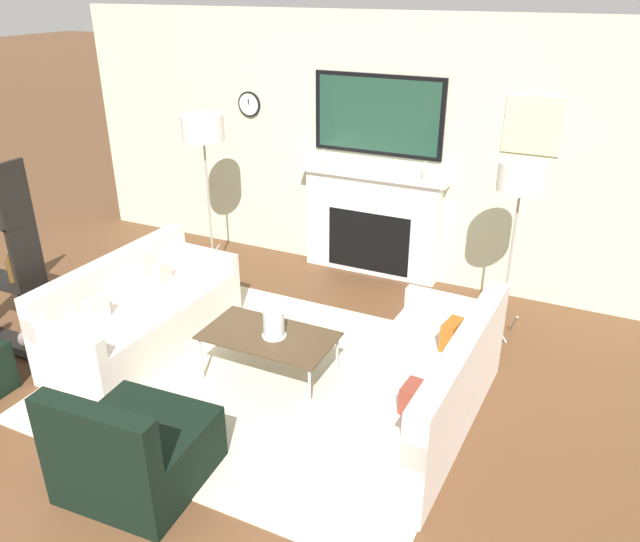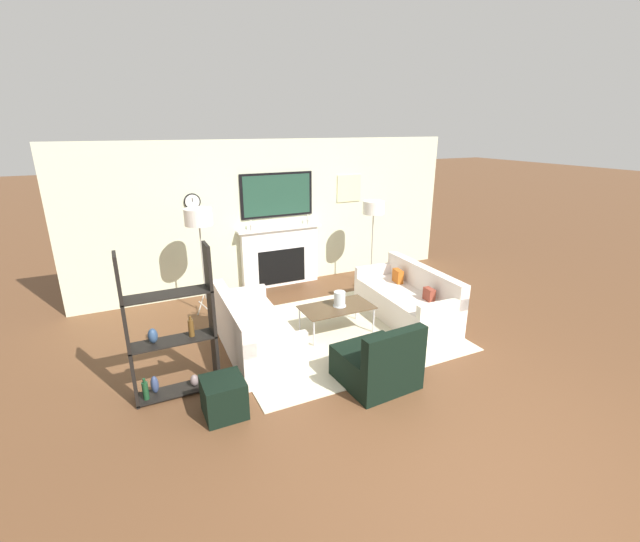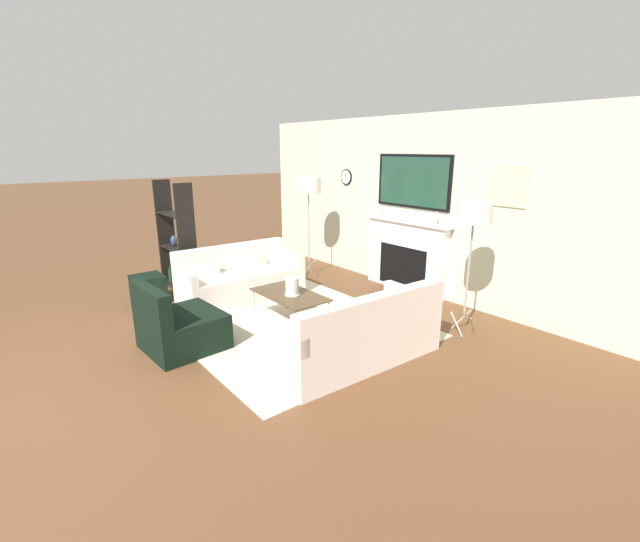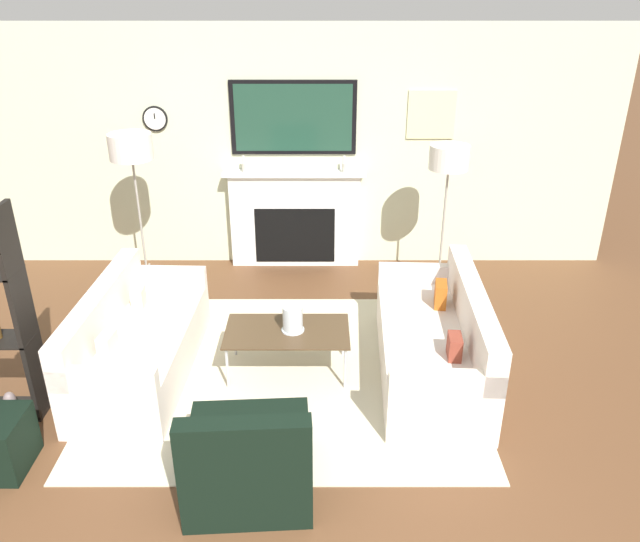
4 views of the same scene
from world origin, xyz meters
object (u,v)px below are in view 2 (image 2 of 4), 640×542
Objects in this scene: couch_right at (407,300)px; armchair at (378,364)px; ottoman at (224,397)px; shelf_unit at (171,334)px; coffee_table at (337,308)px; hurricane_candle at (340,300)px; floor_lamp_left at (199,218)px; floor_lamp_right at (374,209)px; couch_left at (253,333)px.

couch_right is 1.99m from armchair.
shelf_unit is at bearing 122.26° from ottoman.
shelf_unit reaches higher than coffee_table.
hurricane_candle is at bearing 5.34° from coffee_table.
shelf_unit is (-0.77, -2.07, -0.83)m from floor_lamp_left.
couch_right is at bearing -1.17° from coffee_table.
floor_lamp_left is at bearing 115.66° from armchair.
floor_lamp_left reaches higher than coffee_table.
ottoman reaches higher than coffee_table.
coffee_table is at bearing 30.78° from ottoman.
couch_left is at bearing -151.48° from floor_lamp_right.
floor_lamp_right is (1.75, 2.91, 1.21)m from armchair.
floor_lamp_right is at bearing 28.52° from couch_left.
floor_lamp_right reaches higher than couch_left.
hurricane_candle is 0.13× the size of floor_lamp_left.
couch_left is 1.74× the size of coffee_table.
hurricane_candle is at bearing 80.34° from armchair.
coffee_table is 0.61× the size of shelf_unit.
hurricane_candle is at bearing -42.85° from floor_lamp_left.
couch_right is 3.42m from ottoman.
floor_lamp_left is at bearing 180.00° from floor_lamp_right.
hurricane_candle is 0.14× the size of floor_lamp_right.
hurricane_candle is 2.35m from floor_lamp_right.
armchair is at bearing -64.34° from floor_lamp_left.
floor_lamp_right is at bearing 78.90° from couch_right.
floor_lamp_right is 0.94× the size of shelf_unit.
armchair is 1.79m from ottoman.
floor_lamp_right reaches higher than ottoman.
ottoman is (-3.53, -2.69, -1.26)m from floor_lamp_right.
armchair is at bearing -121.01° from floor_lamp_right.
hurricane_candle is 2.48m from shelf_unit.
floor_lamp_left is 4.09× the size of ottoman.
coffee_table is 0.65× the size of floor_lamp_right.
couch_left is 1.06× the size of shelf_unit.
hurricane_candle is 0.13× the size of shelf_unit.
coffee_table is 2.45m from shelf_unit.
coffee_table is at bearing -174.66° from hurricane_candle.
floor_lamp_right is 4.61m from ottoman.
couch_right is 1.23m from hurricane_candle.
couch_right is 2.25× the size of armchair.
coffee_table is (1.28, 0.02, 0.10)m from couch_left.
floor_lamp_right reaches higher than hurricane_candle.
floor_lamp_left reaches higher than shelf_unit.
shelf_unit is at bearing -166.97° from coffee_table.
coffee_table is 2.29m from ottoman.
floor_lamp_right reaches higher than coffee_table.
armchair reaches higher than couch_left.
shelf_unit is (-2.17, 0.85, 0.49)m from armchair.
armchair reaches higher than hurricane_candle.
ottoman is (-0.68, -1.15, -0.08)m from couch_left.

